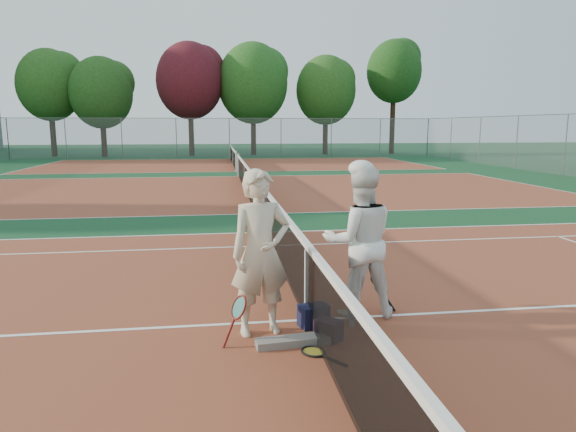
{
  "coord_description": "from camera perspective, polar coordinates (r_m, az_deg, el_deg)",
  "views": [
    {
      "loc": [
        -1.09,
        -6.07,
        2.43
      ],
      "look_at": [
        0.0,
        1.67,
        1.05
      ],
      "focal_mm": 32.0,
      "sensor_mm": 36.0,
      "label": 1
    }
  ],
  "objects": [
    {
      "name": "player_b",
      "position": [
        6.61,
        7.94,
        -2.82
      ],
      "size": [
        0.96,
        0.76,
        1.95
      ],
      "primitive_type": "imported",
      "rotation": [
        0.0,
        0.0,
        3.12
      ],
      "color": "white",
      "rests_on": "ground"
    },
    {
      "name": "court_far_a",
      "position": [
        19.75,
        -4.79,
        2.9
      ],
      "size": [
        23.77,
        10.97,
        0.01
      ],
      "primitive_type": "cube",
      "color": "brown",
      "rests_on": "ground"
    },
    {
      "name": "racket_black_held",
      "position": [
        6.84,
        9.93,
        -8.7
      ],
      "size": [
        0.43,
        0.35,
        0.51
      ],
      "primitive_type": null,
      "rotation": [
        0.0,
        0.0,
        3.4
      ],
      "color": "black",
      "rests_on": "ground"
    },
    {
      "name": "court_far_b",
      "position": [
        33.18,
        -6.14,
        5.74
      ],
      "size": [
        23.77,
        10.97,
        0.01
      ],
      "primitive_type": "cube",
      "color": "brown",
      "rests_on": "ground"
    },
    {
      "name": "racket_red",
      "position": [
        5.9,
        -5.48,
        -11.45
      ],
      "size": [
        0.39,
        0.38,
        0.55
      ],
      "primitive_type": null,
      "rotation": [
        0.0,
        0.0,
        0.52
      ],
      "color": "maroon",
      "rests_on": "ground"
    },
    {
      "name": "fence_back",
      "position": [
        40.1,
        -6.52,
        8.6
      ],
      "size": [
        32.0,
        0.06,
        3.0
      ],
      "primitive_type": null,
      "color": "slate",
      "rests_on": "ground"
    },
    {
      "name": "net_far_b",
      "position": [
        33.14,
        -6.15,
        6.61
      ],
      "size": [
        0.1,
        10.98,
        1.02
      ],
      "primitive_type": null,
      "color": "black",
      "rests_on": "ground"
    },
    {
      "name": "tree_back_3",
      "position": [
        43.92,
        -3.92,
        14.48
      ],
      "size": [
        5.79,
        5.79,
        9.23
      ],
      "color": "#382314",
      "rests_on": "ground"
    },
    {
      "name": "net_main",
      "position": [
        6.46,
        2.09,
        -7.29
      ],
      "size": [
        0.1,
        10.98,
        1.02
      ],
      "primitive_type": null,
      "color": "black",
      "rests_on": "ground"
    },
    {
      "name": "court_main",
      "position": [
        6.63,
        2.06,
        -11.48
      ],
      "size": [
        23.77,
        10.97,
        0.01
      ],
      "primitive_type": "cube",
      "color": "brown",
      "rests_on": "ground"
    },
    {
      "name": "sports_bag_navy",
      "position": [
        6.4,
        2.86,
        -11.01
      ],
      "size": [
        0.4,
        0.32,
        0.27
      ],
      "primitive_type": "cube",
      "rotation": [
        0.0,
        0.0,
        0.29
      ],
      "color": "black",
      "rests_on": "ground"
    },
    {
      "name": "tree_back_5",
      "position": [
        46.9,
        11.71,
        15.42
      ],
      "size": [
        4.7,
        4.7,
        9.77
      ],
      "color": "#382314",
      "rests_on": "ground"
    },
    {
      "name": "tree_back_maroon",
      "position": [
        43.5,
        -10.88,
        14.52
      ],
      "size": [
        5.37,
        5.37,
        9.11
      ],
      "color": "#382314",
      "rests_on": "ground"
    },
    {
      "name": "net_cover_canvas",
      "position": [
        5.92,
        0.66,
        -13.73
      ],
      "size": [
        0.88,
        0.29,
        0.09
      ],
      "primitive_type": "cube",
      "rotation": [
        0.0,
        0.0,
        0.11
      ],
      "color": "slate",
      "rests_on": "ground"
    },
    {
      "name": "ground",
      "position": [
        6.63,
        2.06,
        -11.5
      ],
      "size": [
        130.0,
        130.0,
        0.0
      ],
      "primitive_type": "plane",
      "color": "#0F3A1D",
      "rests_on": "ground"
    },
    {
      "name": "player_a",
      "position": [
        5.97,
        -3.07,
        -4.12
      ],
      "size": [
        0.79,
        0.6,
        1.95
      ],
      "primitive_type": "imported",
      "rotation": [
        0.0,
        0.0,
        0.21
      ],
      "color": "beige",
      "rests_on": "ground"
    },
    {
      "name": "sports_bag_purple",
      "position": [
        6.05,
        4.52,
        -12.5
      ],
      "size": [
        0.34,
        0.35,
        0.24
      ],
      "primitive_type": "cube",
      "rotation": [
        0.0,
        0.0,
        -0.82
      ],
      "color": "black",
      "rests_on": "ground"
    },
    {
      "name": "net_far_a",
      "position": [
        19.69,
        -4.81,
        4.37
      ],
      "size": [
        0.1,
        10.98,
        1.02
      ],
      "primitive_type": null,
      "color": "black",
      "rests_on": "ground"
    },
    {
      "name": "racket_spare",
      "position": [
        5.75,
        2.81,
        -14.84
      ],
      "size": [
        0.58,
        0.64,
        0.03
      ],
      "primitive_type": null,
      "rotation": [
        0.0,
        0.0,
        2.21
      ],
      "color": "black",
      "rests_on": "ground"
    },
    {
      "name": "tree_back_0",
      "position": [
        45.75,
        -25.0,
        13.03
      ],
      "size": [
        4.9,
        4.9,
        8.42
      ],
      "color": "#382314",
      "rests_on": "ground"
    },
    {
      "name": "tree_back_1",
      "position": [
        44.02,
        -20.06,
        12.72
      ],
      "size": [
        4.88,
        4.88,
        7.8
      ],
      "color": "#382314",
      "rests_on": "ground"
    },
    {
      "name": "tree_back_4",
      "position": [
        45.08,
        4.22,
        13.75
      ],
      "size": [
        5.08,
        5.08,
        8.35
      ],
      "color": "#382314",
      "rests_on": "ground"
    },
    {
      "name": "water_bottle",
      "position": [
        6.43,
        7.07,
        -10.82
      ],
      "size": [
        0.09,
        0.09,
        0.3
      ],
      "primitive_type": "cylinder",
      "color": "#C9DFFF",
      "rests_on": "ground"
    }
  ]
}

